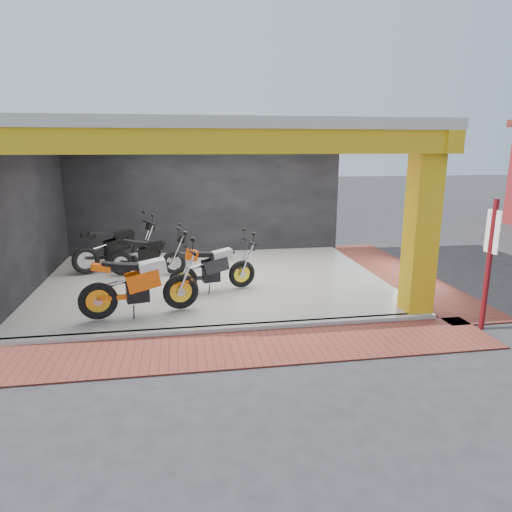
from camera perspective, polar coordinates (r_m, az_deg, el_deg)
The scene contains 16 objects.
ground at distance 9.23m, azimuth -4.37°, elevation -6.94°, with size 80.00×80.00×0.00m, color #2D2D30.
showroom_floor at distance 11.10m, azimuth -5.28°, elevation -3.12°, with size 8.00×6.00×0.10m, color silver.
showroom_ceiling at distance 10.65m, azimuth -5.71°, elevation 15.51°, with size 8.40×6.40×0.20m, color beige.
back_wall at distance 13.81m, azimuth -6.37°, elevation 7.34°, with size 8.20×0.20×3.50m, color black.
left_wall at distance 11.24m, azimuth -26.87°, elevation 4.56°, with size 0.20×6.20×3.50m, color black.
corner_column at distance 9.16m, azimuth 19.98°, elevation 3.47°, with size 0.50×0.50×3.50m, color gold.
header_beam_front at distance 7.65m, azimuth -4.15°, elevation 14.09°, with size 8.40×0.30×0.40m, color gold.
header_beam_right at distance 11.61m, azimuth 15.03°, elevation 13.48°, with size 0.30×6.40×0.40m, color gold.
floor_kerb at distance 8.26m, azimuth -3.75°, elevation -9.07°, with size 8.00×0.20×0.10m, color silver.
paver_front at distance 7.57m, azimuth -3.16°, elevation -11.56°, with size 9.00×1.40×0.03m, color brown.
paver_right at distance 12.38m, azimuth 17.49°, elevation -2.12°, with size 1.40×7.00×0.03m, color brown.
signpost at distance 8.95m, azimuth 27.14°, elevation -0.44°, with size 0.09×0.33×2.36m.
moto_hero at distance 8.90m, azimuth -9.45°, elevation -2.31°, with size 2.36×0.87×1.44m, color #FF5D0A, non-canonical shape.
moto_row_a at distance 10.17m, azimuth -1.79°, elevation -0.62°, with size 2.08×0.77×1.27m, color black, non-canonical shape.
moto_row_b at distance 11.43m, azimuth -10.27°, elevation 0.59°, with size 1.98×0.73×1.21m, color black, non-canonical shape.
moto_row_d at distance 12.41m, azimuth -13.97°, elevation 1.86°, with size 2.28×0.84×1.39m, color black, non-canonical shape.
Camera 1 is at (-0.70, -8.62, 3.22)m, focal length 32.00 mm.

